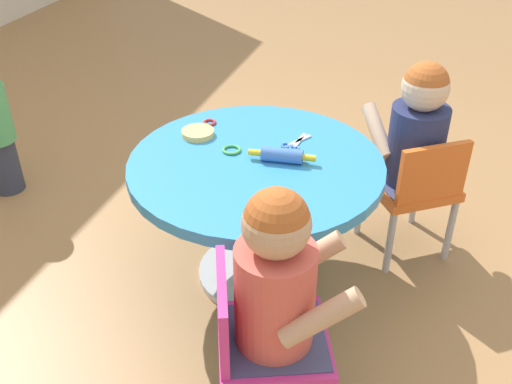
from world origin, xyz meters
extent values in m
plane|color=#9E7247|center=(0.00, 0.00, 0.00)|extent=(10.00, 10.00, 0.00)
cylinder|color=silver|center=(0.00, 0.00, 0.01)|extent=(0.44, 0.44, 0.03)
cylinder|color=silver|center=(0.00, 0.00, 0.23)|extent=(0.12, 0.12, 0.47)
cylinder|color=#338CD1|center=(0.00, 0.00, 0.49)|extent=(0.88, 0.88, 0.04)
cylinder|color=#B7B7BC|center=(-0.40, -0.31, 0.14)|extent=(0.03, 0.03, 0.28)
cylinder|color=#B7B7BC|center=(-0.50, -0.07, 0.14)|extent=(0.03, 0.03, 0.28)
cube|color=#CC338C|center=(-0.57, -0.24, 0.30)|extent=(0.39, 0.39, 0.04)
cube|color=#CC338C|center=(-0.62, -0.12, 0.43)|extent=(0.26, 0.13, 0.22)
cube|color=#3F4772|center=(-0.57, -0.24, 0.30)|extent=(0.35, 0.36, 0.04)
cylinder|color=#D8594C|center=(-0.57, -0.24, 0.47)|extent=(0.21, 0.21, 0.30)
sphere|color=tan|center=(-0.57, -0.24, 0.70)|extent=(0.17, 0.17, 0.17)
sphere|color=#B25926|center=(-0.57, -0.24, 0.71)|extent=(0.16, 0.16, 0.16)
cylinder|color=tan|center=(-0.63, -0.38, 0.49)|extent=(0.14, 0.22, 0.17)
cylinder|color=tan|center=(-0.43, -0.29, 0.49)|extent=(0.14, 0.22, 0.17)
cylinder|color=#B7B7BC|center=(0.55, -0.53, 0.14)|extent=(0.03, 0.03, 0.28)
cylinder|color=#B7B7BC|center=(0.39, -0.32, 0.14)|extent=(0.03, 0.03, 0.28)
cylinder|color=#B7B7BC|center=(0.33, -0.68, 0.14)|extent=(0.03, 0.03, 0.28)
cylinder|color=#B7B7BC|center=(0.18, -0.47, 0.14)|extent=(0.03, 0.03, 0.28)
cube|color=orange|center=(0.36, -0.50, 0.30)|extent=(0.42, 0.42, 0.04)
cube|color=orange|center=(0.25, -0.58, 0.43)|extent=(0.18, 0.23, 0.22)
cube|color=#3F4772|center=(0.36, -0.50, 0.30)|extent=(0.38, 0.37, 0.04)
cylinder|color=navy|center=(0.36, -0.50, 0.47)|extent=(0.21, 0.21, 0.30)
sphere|color=beige|center=(0.36, -0.50, 0.70)|extent=(0.17, 0.17, 0.17)
sphere|color=#B25926|center=(0.36, -0.50, 0.71)|extent=(0.16, 0.16, 0.16)
cylinder|color=beige|center=(0.51, -0.53, 0.49)|extent=(0.20, 0.17, 0.17)
cylinder|color=beige|center=(0.38, -0.35, 0.49)|extent=(0.20, 0.17, 0.17)
cylinder|color=#33384C|center=(0.20, 1.30, 0.13)|extent=(0.14, 0.14, 0.26)
cylinder|color=#3F72CC|center=(0.02, -0.08, 0.53)|extent=(0.07, 0.15, 0.05)
cylinder|color=yellow|center=(0.01, 0.01, 0.53)|extent=(0.03, 0.05, 0.02)
cylinder|color=yellow|center=(0.04, -0.18, 0.53)|extent=(0.03, 0.05, 0.02)
cube|color=silver|center=(0.18, -0.10, 0.51)|extent=(0.11, 0.02, 0.01)
cube|color=silver|center=(0.18, -0.10, 0.51)|extent=(0.10, 0.07, 0.01)
torus|color=#3F72CC|center=(0.12, -0.10, 0.51)|extent=(0.05, 0.05, 0.01)
torus|color=#3F72CC|center=(0.13, -0.07, 0.51)|extent=(0.05, 0.05, 0.01)
cylinder|color=#F2CC72|center=(0.11, 0.26, 0.52)|extent=(0.12, 0.12, 0.02)
torus|color=#4CB259|center=(0.04, 0.10, 0.51)|extent=(0.07, 0.07, 0.01)
torus|color=red|center=(0.21, 0.26, 0.51)|extent=(0.05, 0.05, 0.01)
camera|label=1|loc=(-1.65, -0.56, 1.53)|focal=41.59mm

